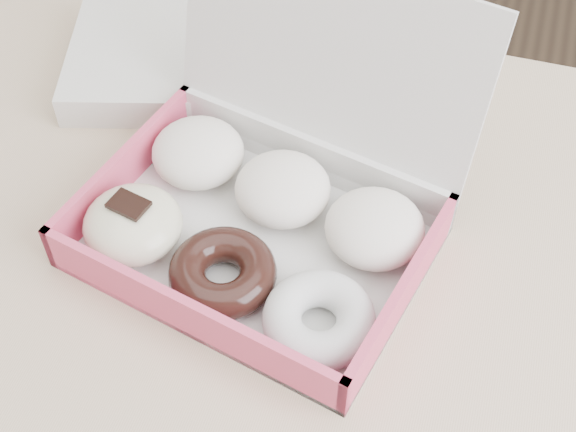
# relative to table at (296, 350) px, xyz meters

# --- Properties ---
(table) EXTENTS (1.20, 0.80, 0.75)m
(table) POSITION_rel_table_xyz_m (0.00, 0.00, 0.00)
(table) COLOR tan
(table) RESTS_ON ground
(donut_box) EXTENTS (0.35, 0.33, 0.22)m
(donut_box) POSITION_rel_table_xyz_m (-0.05, 0.07, 0.11)
(donut_box) COLOR silver
(donut_box) RESTS_ON table
(newspapers) EXTENTS (0.27, 0.24, 0.04)m
(newspapers) POSITION_rel_table_xyz_m (-0.22, 0.26, 0.10)
(newspapers) COLOR white
(newspapers) RESTS_ON table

